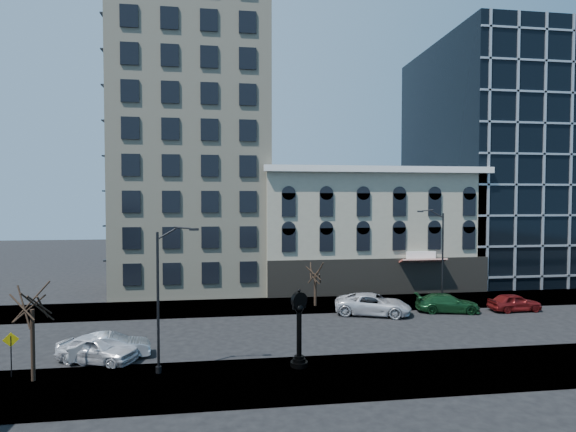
{
  "coord_description": "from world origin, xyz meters",
  "views": [
    {
      "loc": [
        -2.69,
        -30.51,
        9.22
      ],
      "look_at": [
        2.0,
        4.0,
        8.0
      ],
      "focal_mm": 28.0,
      "sensor_mm": 36.0,
      "label": 1
    }
  ],
  "objects": [
    {
      "name": "car_near_b",
      "position": [
        -9.45,
        -3.61,
        0.74
      ],
      "size": [
        4.66,
        2.3,
        1.47
      ],
      "primitive_type": "imported",
      "rotation": [
        0.0,
        0.0,
        1.74
      ],
      "color": "silver",
      "rests_on": "ground"
    },
    {
      "name": "street_lamp_near",
      "position": [
        -5.74,
        -6.5,
        6.06
      ],
      "size": [
        2.04,
        0.4,
        7.88
      ],
      "rotation": [
        0.0,
        0.0,
        -0.08
      ],
      "color": "black",
      "rests_on": "sidewalk_near"
    },
    {
      "name": "victorian_row",
      "position": [
        12.0,
        15.89,
        6.0
      ],
      "size": [
        22.6,
        11.19,
        12.5
      ],
      "color": "#A49F87",
      "rests_on": "ground"
    },
    {
      "name": "car_far_a",
      "position": [
        8.94,
        4.14,
        0.84
      ],
      "size": [
        6.62,
        4.67,
        1.68
      ],
      "primitive_type": "imported",
      "rotation": [
        0.0,
        0.0,
        1.22
      ],
      "color": "silver",
      "rests_on": "ground"
    },
    {
      "name": "bare_tree_near",
      "position": [
        -12.42,
        -6.67,
        4.53
      ],
      "size": [
        3.4,
        3.4,
        5.84
      ],
      "color": "#2F2217",
      "rests_on": "sidewalk_near"
    },
    {
      "name": "sidewalk_far",
      "position": [
        0.0,
        8.0,
        0.06
      ],
      "size": [
        160.0,
        6.0,
        0.12
      ],
      "primitive_type": "cube",
      "color": "gray",
      "rests_on": "ground"
    },
    {
      "name": "ground",
      "position": [
        0.0,
        0.0,
        0.0
      ],
      "size": [
        160.0,
        160.0,
        0.0
      ],
      "primitive_type": "plane",
      "color": "black",
      "rests_on": "ground"
    },
    {
      "name": "sidewalk_near",
      "position": [
        0.0,
        -8.0,
        0.06
      ],
      "size": [
        160.0,
        6.0,
        0.12
      ],
      "primitive_type": "cube",
      "color": "gray",
      "rests_on": "ground"
    },
    {
      "name": "car_far_c",
      "position": [
        20.97,
        3.66,
        0.73
      ],
      "size": [
        4.34,
        1.86,
        1.46
      ],
      "primitive_type": "imported",
      "rotation": [
        0.0,
        0.0,
        1.6
      ],
      "color": "maroon",
      "rests_on": "ground"
    },
    {
      "name": "street_clock",
      "position": [
        1.18,
        -6.53,
        2.04
      ],
      "size": [
        0.97,
        0.97,
        4.26
      ],
      "rotation": [
        0.0,
        0.0,
        0.42
      ],
      "color": "black",
      "rests_on": "sidewalk_near"
    },
    {
      "name": "street_lamp_far",
      "position": [
        15.22,
        6.24,
        6.5
      ],
      "size": [
        2.07,
        1.04,
        8.46
      ],
      "rotation": [
        0.0,
        0.0,
        2.75
      ],
      "color": "black",
      "rests_on": "sidewalk_far"
    },
    {
      "name": "car_near_a",
      "position": [
        -10.04,
        -4.09,
        0.79
      ],
      "size": [
        4.98,
        3.43,
        1.57
      ],
      "primitive_type": "imported",
      "rotation": [
        0.0,
        0.0,
        1.19
      ],
      "color": "silver",
      "rests_on": "ground"
    },
    {
      "name": "bare_tree_far",
      "position": [
        4.83,
        7.3,
        3.26
      ],
      "size": [
        2.44,
        2.44,
        4.18
      ],
      "color": "#2F2217",
      "rests_on": "sidewalk_far"
    },
    {
      "name": "cream_tower",
      "position": [
        -6.11,
        18.88,
        19.32
      ],
      "size": [
        15.9,
        15.4,
        42.5
      ],
      "color": "beige",
      "rests_on": "ground"
    },
    {
      "name": "car_far_b",
      "position": [
        15.29,
        4.1,
        0.74
      ],
      "size": [
        5.42,
        3.07,
        1.48
      ],
      "primitive_type": "imported",
      "rotation": [
        0.0,
        0.0,
        1.36
      ],
      "color": "#143F1E",
      "rests_on": "ground"
    },
    {
      "name": "glass_office",
      "position": [
        32.0,
        20.91,
        14.0
      ],
      "size": [
        20.0,
        20.15,
        28.0
      ],
      "color": "black",
      "rests_on": "ground"
    },
    {
      "name": "warning_sign",
      "position": [
        -13.74,
        -6.0,
        1.71
      ],
      "size": [
        0.73,
        0.26,
        2.32
      ],
      "rotation": [
        0.0,
        0.0,
        0.3
      ],
      "color": "black",
      "rests_on": "sidewalk_near"
    }
  ]
}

